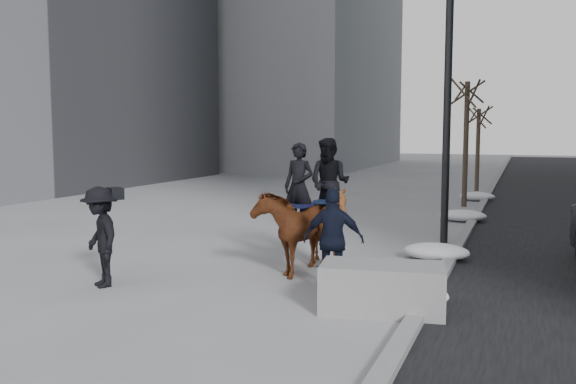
% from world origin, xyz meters
% --- Properties ---
extents(ground, '(120.00, 120.00, 0.00)m').
position_xyz_m(ground, '(0.00, 0.00, 0.00)').
color(ground, gray).
rests_on(ground, ground).
extents(curb, '(0.25, 90.00, 0.12)m').
position_xyz_m(curb, '(3.00, 10.00, 0.06)').
color(curb, gray).
rests_on(curb, ground).
extents(planter, '(1.95, 1.20, 0.73)m').
position_xyz_m(planter, '(2.44, -1.17, 0.37)').
color(planter, gray).
rests_on(planter, ground).
extents(tree_near, '(1.20, 1.20, 4.90)m').
position_xyz_m(tree_near, '(2.40, 12.35, 2.45)').
color(tree_near, '#362C1F').
rests_on(tree_near, ground).
extents(tree_far, '(1.20, 1.20, 4.05)m').
position_xyz_m(tree_far, '(2.40, 18.23, 2.03)').
color(tree_far, '#372720').
rests_on(tree_far, ground).
extents(mounted_left, '(1.20, 2.05, 2.48)m').
position_xyz_m(mounted_left, '(0.30, 0.87, 0.92)').
color(mounted_left, '#4D200F').
rests_on(mounted_left, ground).
extents(mounted_right, '(1.49, 1.64, 2.57)m').
position_xyz_m(mounted_right, '(0.80, 1.29, 1.03)').
color(mounted_right, '#4D260F').
rests_on(mounted_right, ground).
extents(feeder, '(1.09, 0.95, 1.75)m').
position_xyz_m(feeder, '(1.40, -0.26, 0.88)').
color(feeder, black).
rests_on(feeder, ground).
extents(camera_crew, '(1.30, 1.20, 1.75)m').
position_xyz_m(camera_crew, '(-2.47, -1.46, 0.89)').
color(camera_crew, black).
rests_on(camera_crew, ground).
extents(lamppost, '(0.25, 2.40, 9.09)m').
position_xyz_m(lamppost, '(2.60, 4.76, 4.99)').
color(lamppost, black).
rests_on(lamppost, ground).
extents(snow_piles, '(1.38, 15.83, 0.35)m').
position_xyz_m(snow_piles, '(2.70, 6.31, 0.17)').
color(snow_piles, white).
rests_on(snow_piles, ground).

